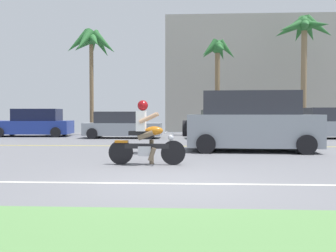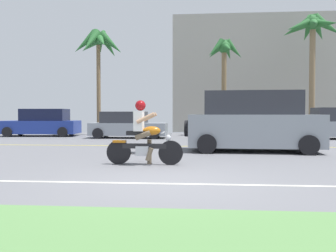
{
  "view_description": "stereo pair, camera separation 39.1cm",
  "coord_description": "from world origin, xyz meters",
  "views": [
    {
      "loc": [
        0.25,
        -7.07,
        1.31
      ],
      "look_at": [
        -0.34,
        4.18,
        0.93
      ],
      "focal_mm": 39.76,
      "sensor_mm": 36.0,
      "label": 1
    },
    {
      "loc": [
        0.64,
        -7.04,
        1.31
      ],
      "look_at": [
        -0.34,
        4.18,
        0.93
      ],
      "focal_mm": 39.76,
      "sensor_mm": 36.0,
      "label": 2
    }
  ],
  "objects": [
    {
      "name": "palm_tree_2",
      "position": [
        7.41,
        16.3,
        6.27
      ],
      "size": [
        3.73,
        3.76,
        7.41
      ],
      "color": "#846B4C",
      "rests_on": "ground"
    },
    {
      "name": "motorcyclist",
      "position": [
        -0.8,
        2.38,
        0.7
      ],
      "size": [
        1.98,
        0.65,
        1.65
      ],
      "color": "black",
      "rests_on": "ground"
    },
    {
      "name": "parked_car_0",
      "position": [
        -8.52,
        13.79,
        0.74
      ],
      "size": [
        4.42,
        2.23,
        1.58
      ],
      "color": "navy",
      "rests_on": "ground"
    },
    {
      "name": "suv_nearby",
      "position": [
        2.47,
        6.05,
        1.0
      ],
      "size": [
        4.69,
        2.46,
        2.07
      ],
      "color": "#8C939E",
      "rests_on": "ground"
    },
    {
      "name": "lane_line_near",
      "position": [
        0.0,
        -0.18,
        0.0
      ],
      "size": [
        50.4,
        0.12,
        0.01
      ],
      "primitive_type": "cube",
      "color": "silver",
      "rests_on": "ground"
    },
    {
      "name": "palm_tree_1",
      "position": [
        -5.62,
        15.42,
        5.43
      ],
      "size": [
        3.24,
        3.34,
        6.45
      ],
      "color": "brown",
      "rests_on": "ground"
    },
    {
      "name": "ground",
      "position": [
        0.0,
        3.0,
        -0.02
      ],
      "size": [
        56.0,
        30.0,
        0.04
      ],
      "primitive_type": "cube",
      "color": "slate"
    },
    {
      "name": "parked_car_1",
      "position": [
        -3.25,
        12.57,
        0.67
      ],
      "size": [
        4.06,
        1.83,
        1.41
      ],
      "color": "#8C939E",
      "rests_on": "ground"
    },
    {
      "name": "lane_line_far",
      "position": [
        0.0,
        7.81,
        0.0
      ],
      "size": [
        50.4,
        0.12,
        0.01
      ],
      "primitive_type": "cube",
      "color": "yellow",
      "rests_on": "ground"
    },
    {
      "name": "parked_car_3",
      "position": [
        7.47,
        12.73,
        0.75
      ],
      "size": [
        3.89,
        2.03,
        1.61
      ],
      "color": "#8C939E",
      "rests_on": "ground"
    },
    {
      "name": "parked_car_2",
      "position": [
        2.32,
        12.45,
        0.7
      ],
      "size": [
        3.98,
        2.08,
        1.5
      ],
      "color": "#2D663D",
      "rests_on": "ground"
    },
    {
      "name": "palm_tree_0",
      "position": [
        2.04,
        15.3,
        4.66
      ],
      "size": [
        2.43,
        2.53,
        5.75
      ],
      "color": "brown",
      "rests_on": "ground"
    },
    {
      "name": "building_far",
      "position": [
        4.69,
        21.0,
        4.11
      ],
      "size": [
        12.0,
        4.0,
        8.22
      ],
      "primitive_type": "cube",
      "color": "#A8A399",
      "rests_on": "ground"
    }
  ]
}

